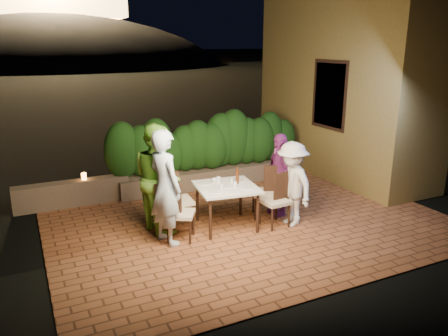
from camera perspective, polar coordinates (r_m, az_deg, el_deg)
ground at (r=7.99m, az=3.64°, el=-7.21°), size 400.00×400.00×0.00m
terrace_floor at (r=8.42m, az=1.97°, el=-6.35°), size 7.00×6.00×0.15m
building_wall at (r=11.09m, az=15.45°, el=12.23°), size 1.60×5.00×5.00m
window_pane at (r=10.25m, az=13.72°, el=9.26°), size 0.08×1.00×1.40m
window_frame at (r=10.24m, az=13.68°, el=9.26°), size 0.06×1.15×1.55m
planter at (r=9.94m, az=-1.79°, el=-1.12°), size 4.20×0.55×0.40m
hedge at (r=9.74m, az=-1.82°, el=3.10°), size 4.00×0.70×1.10m
parapet at (r=9.19m, az=-19.18°, el=-3.15°), size 2.20×0.30×0.50m
hill at (r=67.01m, az=-20.89°, el=8.91°), size 52.00×40.00×22.00m
dining_table at (r=7.66m, az=0.32°, el=-5.05°), size 1.13×1.13×0.75m
plate_nw at (r=7.25m, az=-1.01°, el=-3.07°), size 0.24×0.24×0.01m
plate_sw at (r=7.68m, az=-2.45°, el=-1.99°), size 0.24×0.24×0.01m
plate_ne at (r=7.44m, az=3.06°, el=-2.60°), size 0.21×0.21×0.01m
plate_se at (r=7.81m, az=1.71°, el=-1.68°), size 0.23×0.23×0.01m
plate_centre at (r=7.51m, az=0.32°, el=-2.40°), size 0.22×0.22×0.01m
plate_front at (r=7.24m, az=1.57°, el=-3.11°), size 0.19×0.19×0.01m
glass_nw at (r=7.34m, az=-0.33°, el=-2.45°), size 0.06×0.06×0.11m
glass_sw at (r=7.68m, az=-0.70°, el=-1.56°), size 0.07×0.07×0.12m
glass_ne at (r=7.45m, az=1.45°, el=-2.16°), size 0.06×0.06×0.11m
glass_se at (r=7.67m, az=1.00°, el=-1.66°), size 0.06×0.06×0.10m
beer_bottle at (r=7.63m, az=1.75°, el=-0.96°), size 0.06×0.06×0.30m
bowl at (r=7.77m, az=-0.98°, el=-1.62°), size 0.25×0.25×0.05m
chair_left_front at (r=7.18m, az=-5.70°, el=-5.81°), size 0.60×0.60×0.94m
chair_left_back at (r=7.62m, az=-6.03°, el=-4.13°), size 0.51×0.51×1.03m
chair_right_front at (r=7.72m, az=6.67°, el=-4.18°), size 0.48×0.48×0.96m
chair_right_back at (r=8.11m, az=5.34°, el=-3.03°), size 0.60×0.60×0.98m
diner_blue at (r=6.94m, az=-7.66°, el=-2.54°), size 0.62×0.78×1.87m
diner_green at (r=7.48m, az=-8.67°, el=-1.24°), size 0.88×1.03×1.87m
diner_white at (r=7.72m, az=8.86°, el=-2.08°), size 0.60×0.99×1.51m
diner_purple at (r=8.15m, az=7.25°, el=-0.84°), size 0.51×0.96×1.56m
parapet_lamp at (r=9.12m, az=-17.83°, el=-1.05°), size 0.10×0.10×0.14m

